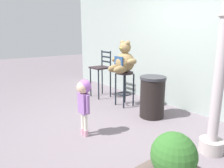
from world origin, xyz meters
The scene contains 8 objects.
ground_plane centered at (0.00, 0.00, 0.00)m, with size 24.00×24.00×0.00m, color slate.
building_wall centered at (0.00, 1.87, 1.61)m, with size 7.99×0.30×3.22m, color #95A19B.
bar_stool_with_teddy centered at (-0.81, 0.92, 0.53)m, with size 0.37×0.37×0.76m.
teddy_bear centered at (-0.81, 0.89, 1.00)m, with size 0.65×0.58×0.67m.
child_walking centered at (-0.11, -0.50, 0.65)m, with size 0.28×0.22×0.89m.
trash_bin centered at (0.01, 0.90, 0.40)m, with size 0.49×0.49×0.79m.
lamppost centered at (1.35, 0.58, 1.23)m, with size 0.31×0.31×3.05m.
bar_chair_empty centered at (-1.70, 0.92, 0.68)m, with size 0.42×0.42×1.15m.
Camera 1 is at (2.56, -2.04, 1.55)m, focal length 33.89 mm.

